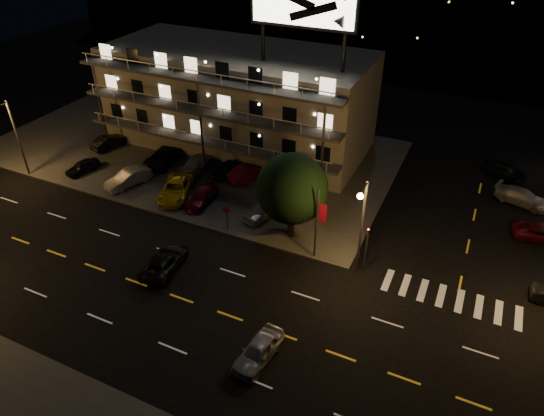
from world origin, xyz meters
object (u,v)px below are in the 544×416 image
at_px(lot_car_7, 199,162).
at_px(road_car_west, 165,262).
at_px(lot_car_4, 263,210).
at_px(tree, 291,190).
at_px(road_car_east, 258,350).
at_px(lot_car_2, 176,189).

bearing_deg(lot_car_7, road_car_west, 105.67).
height_order(lot_car_7, road_car_west, lot_car_7).
distance_m(lot_car_4, lot_car_7, 10.96).
relative_size(tree, road_car_east, 1.78).
distance_m(tree, road_car_west, 11.29).
bearing_deg(road_car_west, lot_car_4, -119.19).
height_order(lot_car_4, road_car_east, lot_car_4).
xyz_separation_m(tree, road_car_east, (3.15, -12.36, -3.90)).
relative_size(lot_car_2, road_car_west, 1.12).
xyz_separation_m(lot_car_4, road_car_east, (6.41, -13.90, -0.12)).
relative_size(tree, lot_car_2, 1.37).
height_order(tree, lot_car_4, tree).
relative_size(lot_car_2, road_car_east, 1.30).
distance_m(lot_car_4, road_car_west, 10.12).
xyz_separation_m(lot_car_2, lot_car_7, (-0.88, 5.31, -0.02)).
bearing_deg(lot_car_2, lot_car_4, -17.74).
distance_m(tree, lot_car_7, 15.03).
relative_size(lot_car_4, road_car_west, 0.82).
distance_m(lot_car_7, road_car_west, 15.46).
relative_size(tree, lot_car_4, 1.86).
xyz_separation_m(lot_car_7, road_car_east, (16.19, -18.85, -0.18)).
distance_m(lot_car_7, road_car_east, 24.85).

